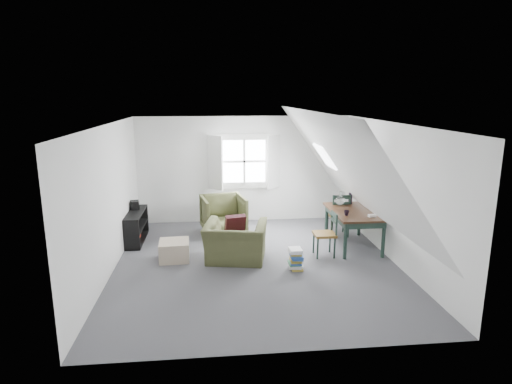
{
  "coord_description": "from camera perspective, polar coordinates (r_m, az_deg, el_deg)",
  "views": [
    {
      "loc": [
        -0.75,
        -7.2,
        2.99
      ],
      "look_at": [
        0.06,
        0.6,
        1.19
      ],
      "focal_mm": 30.0,
      "sensor_mm": 36.0,
      "label": 1
    }
  ],
  "objects": [
    {
      "name": "paper_box",
      "position": [
        8.34,
        15.22,
        -3.07
      ],
      "size": [
        0.14,
        0.1,
        0.04
      ],
      "primitive_type": "cube",
      "rotation": [
        0.0,
        0.0,
        0.05
      ],
      "color": "white",
      "rests_on": "dining_table"
    },
    {
      "name": "dormer_window",
      "position": [
        10.02,
        -1.57,
        4.07
      ],
      "size": [
        1.71,
        0.35,
        1.3
      ],
      "color": "white",
      "rests_on": "wall_back"
    },
    {
      "name": "slope_right",
      "position": [
        7.66,
        11.66,
        3.52
      ],
      "size": [
        3.19,
        5.5,
        4.48
      ],
      "primitive_type": "plane",
      "rotation": [
        0.0,
        -2.19,
        0.0
      ],
      "color": "white",
      "rests_on": "wall_right"
    },
    {
      "name": "magazine_stack",
      "position": [
        7.57,
        5.34,
        -8.88
      ],
      "size": [
        0.28,
        0.33,
        0.37
      ],
      "rotation": [
        0.0,
        0.0,
        -0.13
      ],
      "color": "#B29933",
      "rests_on": "floor"
    },
    {
      "name": "floor",
      "position": [
        7.83,
        0.02,
        -9.52
      ],
      "size": [
        5.5,
        5.5,
        0.0
      ],
      "primitive_type": "plane",
      "color": "#4D4D52",
      "rests_on": "ground"
    },
    {
      "name": "ceiling",
      "position": [
        7.26,
        0.02,
        9.05
      ],
      "size": [
        5.5,
        5.5,
        0.0
      ],
      "primitive_type": "plane",
      "rotation": [
        3.14,
        0.0,
        0.0
      ],
      "color": "white",
      "rests_on": "wall_back"
    },
    {
      "name": "wall_right",
      "position": [
        8.09,
        17.92,
        -0.14
      ],
      "size": [
        0.0,
        5.5,
        5.5
      ],
      "primitive_type": "plane",
      "rotation": [
        1.57,
        0.0,
        -1.57
      ],
      "color": "white",
      "rests_on": "ground"
    },
    {
      "name": "dining_chair_near",
      "position": [
        8.16,
        9.34,
        -5.46
      ],
      "size": [
        0.4,
        0.4,
        0.84
      ],
      "rotation": [
        0.0,
        0.0,
        -1.4
      ],
      "color": "brown",
      "rests_on": "floor"
    },
    {
      "name": "slope_left",
      "position": [
        7.35,
        -12.12,
        3.11
      ],
      "size": [
        3.19,
        5.5,
        4.48
      ],
      "primitive_type": "plane",
      "rotation": [
        0.0,
        2.19,
        0.0
      ],
      "color": "white",
      "rests_on": "wall_left"
    },
    {
      "name": "electronics_box",
      "position": [
        9.38,
        -15.84,
        -1.7
      ],
      "size": [
        0.21,
        0.26,
        0.18
      ],
      "primitive_type": "cube",
      "rotation": [
        0.0,
        0.0,
        0.21
      ],
      "color": "black",
      "rests_on": "media_shelf"
    },
    {
      "name": "vase_twigs",
      "position": [
        9.19,
        12.47,
        -0.74
      ],
      "size": [
        0.08,
        0.08,
        0.6
      ],
      "rotation": [
        0.0,
        0.0,
        -0.01
      ],
      "color": "black",
      "rests_on": "dining_table"
    },
    {
      "name": "armchair_far",
      "position": [
        9.51,
        -4.32,
        -5.45
      ],
      "size": [
        1.06,
        1.08,
        0.84
      ],
      "primitive_type": "imported",
      "rotation": [
        0.0,
        0.0,
        0.19
      ],
      "color": "#424525",
      "rests_on": "floor"
    },
    {
      "name": "cup",
      "position": [
        8.33,
        11.95,
        -3.06
      ],
      "size": [
        0.11,
        0.11,
        0.09
      ],
      "primitive_type": "imported",
      "rotation": [
        0.0,
        0.0,
        0.12
      ],
      "color": "black",
      "rests_on": "dining_table"
    },
    {
      "name": "wall_left",
      "position": [
        7.61,
        -19.05,
        -1.01
      ],
      "size": [
        0.0,
        5.5,
        5.5
      ],
      "primitive_type": "plane",
      "rotation": [
        1.57,
        0.0,
        1.57
      ],
      "color": "white",
      "rests_on": "ground"
    },
    {
      "name": "wall_back",
      "position": [
        10.13,
        -1.6,
        3.02
      ],
      "size": [
        5.0,
        0.0,
        5.0
      ],
      "primitive_type": "plane",
      "rotation": [
        1.57,
        0.0,
        0.0
      ],
      "color": "white",
      "rests_on": "ground"
    },
    {
      "name": "wall_front",
      "position": [
        4.84,
        3.43,
        -8.17
      ],
      "size": [
        5.0,
        0.0,
        5.0
      ],
      "primitive_type": "plane",
      "rotation": [
        -1.57,
        0.0,
        0.0
      ],
      "color": "white",
      "rests_on": "ground"
    },
    {
      "name": "media_shelf",
      "position": [
        9.22,
        -15.98,
        -4.69
      ],
      "size": [
        0.41,
        1.22,
        0.62
      ],
      "rotation": [
        0.0,
        0.0,
        0.06
      ],
      "color": "black",
      "rests_on": "floor"
    },
    {
      "name": "dining_table",
      "position": [
        8.71,
        12.89,
        -3.07
      ],
      "size": [
        0.88,
        1.47,
        0.74
      ],
      "rotation": [
        0.0,
        0.0,
        0.01
      ],
      "color": "black",
      "rests_on": "floor"
    },
    {
      "name": "ottoman",
      "position": [
        8.09,
        -10.84,
        -7.66
      ],
      "size": [
        0.56,
        0.56,
        0.36
      ],
      "primitive_type": "cube",
      "rotation": [
        0.0,
        0.0,
        0.05
      ],
      "color": "tan",
      "rests_on": "floor"
    },
    {
      "name": "dining_chair_far",
      "position": [
        9.33,
        10.98,
        -2.86
      ],
      "size": [
        0.44,
        0.44,
        0.94
      ],
      "rotation": [
        0.0,
        0.0,
        2.84
      ],
      "color": "brown",
      "rests_on": "floor"
    },
    {
      "name": "demijohn",
      "position": [
        9.02,
        11.15,
        -1.04
      ],
      "size": [
        0.2,
        0.2,
        0.28
      ],
      "rotation": [
        0.0,
        0.0,
        0.15
      ],
      "color": "silver",
      "rests_on": "dining_table"
    },
    {
      "name": "skylight",
      "position": [
        8.89,
        9.15,
        4.71
      ],
      "size": [
        0.35,
        0.75,
        0.47
      ],
      "primitive_type": "cube",
      "rotation": [
        0.0,
        0.95,
        0.0
      ],
      "color": "white",
      "rests_on": "slope_right"
    },
    {
      "name": "throw_pillow",
      "position": [
        7.92,
        -2.82,
        -4.35
      ],
      "size": [
        0.41,
        0.3,
        0.39
      ],
      "primitive_type": "cube",
      "rotation": [
        0.31,
        0.0,
        0.23
      ],
      "color": "#3D1017",
      "rests_on": "armchair_near"
    },
    {
      "name": "armchair_near",
      "position": [
        7.99,
        -2.71,
        -9.05
      ],
      "size": [
        1.26,
        1.15,
        0.71
      ],
      "primitive_type": "imported",
      "rotation": [
        0.0,
        0.0,
        2.95
      ],
      "color": "#424525",
      "rests_on": "floor"
    }
  ]
}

